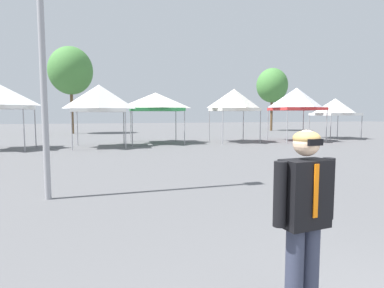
% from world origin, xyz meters
% --- Properties ---
extents(canopy_tent_left_of_center, '(2.95, 2.95, 3.50)m').
position_xyz_m(canopy_tent_left_of_center, '(-6.94, 18.31, 2.84)').
color(canopy_tent_left_of_center, '#9E9EA3').
rests_on(canopy_tent_left_of_center, ground).
extents(canopy_tent_behind_right, '(3.07, 3.07, 3.61)m').
position_xyz_m(canopy_tent_behind_right, '(-1.85, 18.14, 2.83)').
color(canopy_tent_behind_right, '#9E9EA3').
rests_on(canopy_tent_behind_right, ground).
extents(canopy_tent_right_of_center, '(3.61, 3.61, 3.33)m').
position_xyz_m(canopy_tent_right_of_center, '(1.73, 19.83, 2.73)').
color(canopy_tent_right_of_center, '#9E9EA3').
rests_on(canopy_tent_right_of_center, ground).
extents(canopy_tent_center, '(2.82, 2.82, 3.63)m').
position_xyz_m(canopy_tent_center, '(7.01, 19.10, 2.89)').
color(canopy_tent_center, '#9E9EA3').
rests_on(canopy_tent_center, ground).
extents(canopy_tent_behind_center, '(3.31, 3.31, 3.79)m').
position_xyz_m(canopy_tent_behind_center, '(11.60, 18.63, 2.99)').
color(canopy_tent_behind_center, '#9E9EA3').
rests_on(canopy_tent_behind_center, ground).
extents(canopy_tent_far_right, '(2.98, 2.98, 3.15)m').
position_xyz_m(canopy_tent_far_right, '(15.98, 19.88, 2.49)').
color(canopy_tent_far_right, '#9E9EA3').
rests_on(canopy_tent_far_right, ground).
extents(person_foreground, '(0.65, 0.29, 1.78)m').
position_xyz_m(person_foreground, '(-0.29, 1.03, 1.03)').
color(person_foreground, '#33384C').
rests_on(person_foreground, ground).
extents(tree_behind_tents_left, '(4.23, 4.23, 8.51)m').
position_xyz_m(tree_behind_tents_left, '(-4.36, 32.77, 6.16)').
color(tree_behind_tents_left, brown).
rests_on(tree_behind_tents_left, ground).
extents(tree_behind_tents_right, '(3.59, 3.59, 7.25)m').
position_xyz_m(tree_behind_tents_right, '(17.63, 32.34, 5.25)').
color(tree_behind_tents_right, brown).
rests_on(tree_behind_tents_right, ground).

